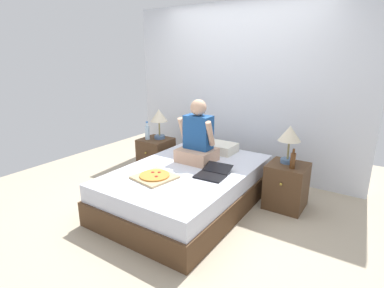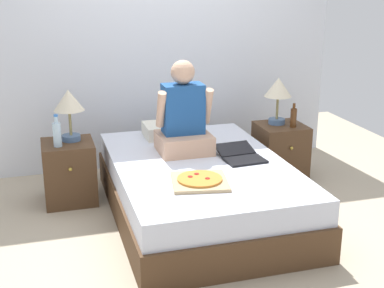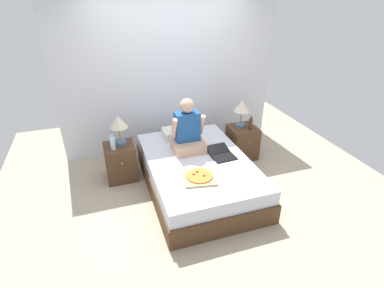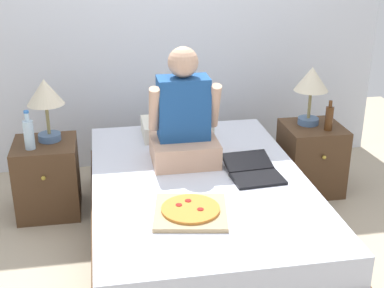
{
  "view_description": "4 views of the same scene",
  "coord_description": "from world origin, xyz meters",
  "px_view_note": "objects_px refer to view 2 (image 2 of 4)",
  "views": [
    {
      "loc": [
        1.88,
        -2.75,
        1.76
      ],
      "look_at": [
        0.09,
        -0.04,
        0.8
      ],
      "focal_mm": 28.0,
      "sensor_mm": 36.0,
      "label": 1
    },
    {
      "loc": [
        -1.2,
        -3.9,
        1.92
      ],
      "look_at": [
        -0.13,
        -0.22,
        0.7
      ],
      "focal_mm": 50.0,
      "sensor_mm": 36.0,
      "label": 2
    },
    {
      "loc": [
        -1.2,
        -3.36,
        2.61
      ],
      "look_at": [
        -0.14,
        -0.17,
        0.81
      ],
      "focal_mm": 28.0,
      "sensor_mm": 36.0,
      "label": 3
    },
    {
      "loc": [
        -0.58,
        -3.02,
        1.96
      ],
      "look_at": [
        -0.09,
        -0.21,
        0.8
      ],
      "focal_mm": 50.0,
      "sensor_mm": 36.0,
      "label": 4
    }
  ],
  "objects_px": {
    "beer_bottle": "(293,117)",
    "pizza_box": "(200,181)",
    "water_bottle": "(57,134)",
    "nightstand_right": "(280,152)",
    "person_seated": "(183,119)",
    "bed": "(199,189)",
    "laptop": "(241,156)",
    "lamp_on_right_nightstand": "(278,91)",
    "nightstand_left": "(69,172)",
    "lamp_on_left_nightstand": "(69,104)"
  },
  "relations": [
    {
      "from": "beer_bottle",
      "to": "pizza_box",
      "type": "distance_m",
      "value": 1.55
    },
    {
      "from": "water_bottle",
      "to": "nightstand_right",
      "type": "height_order",
      "value": "water_bottle"
    },
    {
      "from": "person_seated",
      "to": "beer_bottle",
      "type": "bearing_deg",
      "value": 10.44
    },
    {
      "from": "bed",
      "to": "laptop",
      "type": "bearing_deg",
      "value": -5.0
    },
    {
      "from": "laptop",
      "to": "nightstand_right",
      "type": "bearing_deg",
      "value": 43.87
    },
    {
      "from": "water_bottle",
      "to": "person_seated",
      "type": "xyz_separation_m",
      "value": [
        1.03,
        -0.22,
        0.11
      ]
    },
    {
      "from": "lamp_on_right_nightstand",
      "to": "person_seated",
      "type": "distance_m",
      "value": 1.1
    },
    {
      "from": "nightstand_left",
      "to": "water_bottle",
      "type": "height_order",
      "value": "water_bottle"
    },
    {
      "from": "bed",
      "to": "person_seated",
      "type": "bearing_deg",
      "value": 100.28
    },
    {
      "from": "person_seated",
      "to": "laptop",
      "type": "bearing_deg",
      "value": -38.6
    },
    {
      "from": "laptop",
      "to": "pizza_box",
      "type": "bearing_deg",
      "value": -139.29
    },
    {
      "from": "bed",
      "to": "nightstand_left",
      "type": "height_order",
      "value": "nightstand_left"
    },
    {
      "from": "lamp_on_right_nightstand",
      "to": "person_seated",
      "type": "bearing_deg",
      "value": -160.83
    },
    {
      "from": "lamp_on_right_nightstand",
      "to": "person_seated",
      "type": "relative_size",
      "value": 0.58
    },
    {
      "from": "nightstand_right",
      "to": "laptop",
      "type": "height_order",
      "value": "laptop"
    },
    {
      "from": "lamp_on_right_nightstand",
      "to": "beer_bottle",
      "type": "bearing_deg",
      "value": -56.31
    },
    {
      "from": "bed",
      "to": "lamp_on_left_nightstand",
      "type": "height_order",
      "value": "lamp_on_left_nightstand"
    },
    {
      "from": "bed",
      "to": "pizza_box",
      "type": "bearing_deg",
      "value": -106.83
    },
    {
      "from": "beer_bottle",
      "to": "laptop",
      "type": "distance_m",
      "value": 0.91
    },
    {
      "from": "pizza_box",
      "to": "nightstand_left",
      "type": "bearing_deg",
      "value": 129.69
    },
    {
      "from": "nightstand_right",
      "to": "person_seated",
      "type": "bearing_deg",
      "value": -163.79
    },
    {
      "from": "bed",
      "to": "beer_bottle",
      "type": "distance_m",
      "value": 1.25
    },
    {
      "from": "nightstand_left",
      "to": "water_bottle",
      "type": "xyz_separation_m",
      "value": [
        -0.08,
        -0.09,
        0.38
      ]
    },
    {
      "from": "bed",
      "to": "lamp_on_right_nightstand",
      "type": "height_order",
      "value": "lamp_on_right_nightstand"
    },
    {
      "from": "nightstand_right",
      "to": "beer_bottle",
      "type": "distance_m",
      "value": 0.39
    },
    {
      "from": "bed",
      "to": "lamp_on_right_nightstand",
      "type": "xyz_separation_m",
      "value": [
        0.98,
        0.65,
        0.63
      ]
    },
    {
      "from": "lamp_on_left_nightstand",
      "to": "lamp_on_right_nightstand",
      "type": "distance_m",
      "value": 1.94
    },
    {
      "from": "nightstand_left",
      "to": "water_bottle",
      "type": "distance_m",
      "value": 0.4
    },
    {
      "from": "nightstand_right",
      "to": "beer_bottle",
      "type": "xyz_separation_m",
      "value": [
        0.07,
        -0.1,
        0.37
      ]
    },
    {
      "from": "bed",
      "to": "laptop",
      "type": "height_order",
      "value": "laptop"
    },
    {
      "from": "water_bottle",
      "to": "person_seated",
      "type": "bearing_deg",
      "value": -11.92
    },
    {
      "from": "nightstand_left",
      "to": "lamp_on_right_nightstand",
      "type": "xyz_separation_m",
      "value": [
        1.98,
        0.05,
        0.6
      ]
    },
    {
      "from": "nightstand_left",
      "to": "nightstand_right",
      "type": "relative_size",
      "value": 1.0
    },
    {
      "from": "nightstand_left",
      "to": "lamp_on_left_nightstand",
      "type": "xyz_separation_m",
      "value": [
        0.04,
        0.05,
        0.6
      ]
    },
    {
      "from": "pizza_box",
      "to": "laptop",
      "type": "bearing_deg",
      "value": 40.71
    },
    {
      "from": "beer_bottle",
      "to": "person_seated",
      "type": "xyz_separation_m",
      "value": [
        -1.13,
        -0.21,
        0.12
      ]
    },
    {
      "from": "laptop",
      "to": "water_bottle",
      "type": "bearing_deg",
      "value": 159.39
    },
    {
      "from": "water_bottle",
      "to": "nightstand_left",
      "type": "bearing_deg",
      "value": 48.35
    },
    {
      "from": "beer_bottle",
      "to": "pizza_box",
      "type": "bearing_deg",
      "value": -141.94
    },
    {
      "from": "lamp_on_left_nightstand",
      "to": "nightstand_right",
      "type": "distance_m",
      "value": 2.06
    },
    {
      "from": "lamp_on_left_nightstand",
      "to": "pizza_box",
      "type": "distance_m",
      "value": 1.43
    },
    {
      "from": "water_bottle",
      "to": "beer_bottle",
      "type": "height_order",
      "value": "water_bottle"
    },
    {
      "from": "laptop",
      "to": "beer_bottle",
      "type": "bearing_deg",
      "value": 36.17
    },
    {
      "from": "bed",
      "to": "water_bottle",
      "type": "xyz_separation_m",
      "value": [
        -1.09,
        0.51,
        0.42
      ]
    },
    {
      "from": "water_bottle",
      "to": "laptop",
      "type": "distance_m",
      "value": 1.54
    },
    {
      "from": "water_bottle",
      "to": "lamp_on_left_nightstand",
      "type": "bearing_deg",
      "value": 49.4
    },
    {
      "from": "lamp_on_right_nightstand",
      "to": "beer_bottle",
      "type": "relative_size",
      "value": 1.96
    },
    {
      "from": "lamp_on_left_nightstand",
      "to": "water_bottle",
      "type": "height_order",
      "value": "lamp_on_left_nightstand"
    },
    {
      "from": "bed",
      "to": "nightstand_left",
      "type": "distance_m",
      "value": 1.17
    },
    {
      "from": "person_seated",
      "to": "pizza_box",
      "type": "height_order",
      "value": "person_seated"
    }
  ]
}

